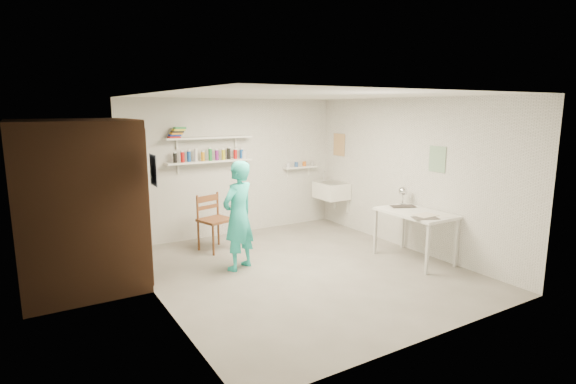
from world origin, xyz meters
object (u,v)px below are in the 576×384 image
wooden_chair (215,220)px  man (238,216)px  work_table (414,236)px  belfast_sink (331,191)px  wall_clock (238,195)px  desk_lamp (403,191)px

wooden_chair → man: bearing=-108.6°
wooden_chair → work_table: wooden_chair is taller
belfast_sink → man: man is taller
wall_clock → work_table: size_ratio=0.25×
man → desk_lamp: man is taller
belfast_sink → wooden_chair: 2.46m
work_table → desk_lamp: desk_lamp is taller
belfast_sink → wall_clock: (-2.39, -0.98, 0.32)m
man → desk_lamp: 2.63m
wall_clock → wooden_chair: (-0.05, 0.76, -0.53)m
man → wooden_chair: (0.04, 0.96, -0.27)m
wooden_chair → wall_clock: bearing=-102.4°
belfast_sink → man: (-2.49, -1.18, 0.07)m
work_table → man: bearing=156.7°
wall_clock → desk_lamp: wall_clock is taller
belfast_sink → work_table: bearing=-92.9°
desk_lamp → belfast_sink: bearing=92.4°
wooden_chair → work_table: size_ratio=0.89×
man → work_table: size_ratio=1.38×
man → desk_lamp: size_ratio=11.02×
man → wooden_chair: bearing=-117.4°
belfast_sink → work_table: 2.23m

